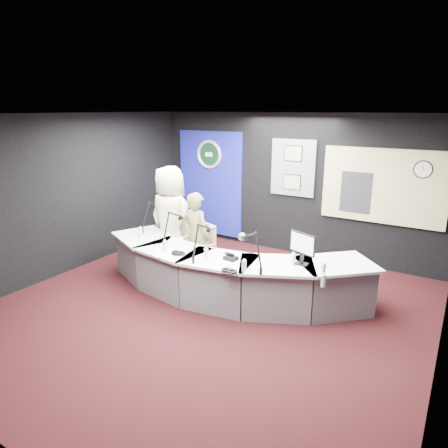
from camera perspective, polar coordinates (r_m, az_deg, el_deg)
The scene contains 31 objects.
ground at distance 6.05m, azimuth -2.43°, elevation -12.18°, with size 6.00×6.00×0.00m, color black.
ceiling at distance 5.32m, azimuth -2.80°, elevation 15.41°, with size 6.00×6.00×0.02m, color silver.
wall_back at distance 8.11m, azimuth 9.46°, elevation 5.53°, with size 6.00×0.02×2.80m, color black.
wall_left at distance 7.58m, azimuth -21.74°, elevation 3.85°, with size 0.02×6.00×2.80m, color black.
broadcast_desk at distance 6.32m, azimuth -0.03°, elevation -7.07°, with size 4.50×1.90×0.75m, color silver, non-canonical shape.
backdrop_panel at distance 8.99m, azimuth -1.96°, elevation 5.80°, with size 1.60×0.05×2.30m, color navy.
agency_seal at distance 8.86m, azimuth -2.14°, elevation 9.90°, with size 0.63×0.63×0.07m, color silver.
seal_center at distance 8.87m, azimuth -2.13°, elevation 9.90°, with size 0.48×0.48×0.01m, color black.
pinboard at distance 8.01m, azimuth 9.82°, elevation 7.92°, with size 0.90×0.04×1.10m, color slate.
framed_photo_upper at distance 7.95m, azimuth 9.84°, elevation 9.89°, with size 0.34×0.02×0.27m, color gray.
framed_photo_lower at distance 8.03m, azimuth 9.65°, elevation 5.91°, with size 0.34×0.02×0.27m, color gray.
booth_window_frame at distance 7.58m, azimuth 21.76°, elevation 5.00°, with size 2.12×0.06×1.32m, color tan.
booth_glow at distance 7.57m, azimuth 21.74°, elevation 4.99°, with size 2.00×0.02×1.20m, color #CFB883.
equipment_rack at distance 7.67m, azimuth 18.30°, elevation 4.31°, with size 0.55×0.02×0.75m, color black.
wall_clock at distance 7.42m, azimuth 26.56°, elevation 6.98°, with size 0.28×0.28×0.01m, color white.
armchair_left at distance 7.37m, azimuth -7.50°, elevation -3.25°, with size 0.49×0.49×0.87m, color tan, non-canonical shape.
armchair_right at distance 6.96m, azimuth -3.87°, elevation -4.42°, with size 0.48×0.48×0.85m, color tan, non-canonical shape.
draped_jacket at distance 7.53m, azimuth -6.65°, elevation -1.32°, with size 0.50×0.10×0.70m, color gray.
person_man at distance 7.22m, azimuth -7.65°, elevation 0.67°, with size 0.94×0.61×1.92m, color beige.
person_woman at distance 6.85m, azimuth -3.92°, elevation -1.75°, with size 0.56×0.37×1.53m, color olive.
computer_monitor at distance 5.66m, azimuth 11.18°, elevation -2.69°, with size 0.47×0.03×0.32m, color black.
desk_phone at distance 5.83m, azimuth 0.97°, elevation -4.89°, with size 0.19×0.15×0.05m, color black.
headphones_near at distance 5.41m, azimuth 0.74°, elevation -6.69°, with size 0.23×0.23×0.04m, color black.
headphones_far at distance 6.09m, azimuth -6.57°, elevation -4.11°, with size 0.22×0.22×0.04m, color black.
paper_stack at distance 6.71m, azimuth -7.00°, elevation -2.34°, with size 0.22×0.32×0.00m, color white.
notepad at distance 6.13m, azimuth -8.67°, elevation -4.22°, with size 0.22×0.32×0.00m, color white.
boom_mic_a at distance 7.29m, azimuth -9.76°, elevation 1.50°, with size 0.21×0.73×0.60m, color black, non-canonical shape.
boom_mic_b at distance 6.59m, azimuth -7.19°, elevation 0.03°, with size 0.19×0.74×0.60m, color black, non-canonical shape.
boom_mic_c at distance 5.89m, azimuth -3.09°, elevation -1.86°, with size 0.22×0.73×0.60m, color black, non-canonical shape.
boom_mic_d at distance 5.52m, azimuth 3.91°, elevation -3.13°, with size 0.62×0.49×0.60m, color black, non-canonical shape.
water_bottles at distance 5.92m, azimuth -0.76°, elevation -3.88°, with size 3.38×0.66×0.18m, color silver, non-canonical shape.
Camera 1 is at (3.01, -4.39, 2.87)m, focal length 32.00 mm.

